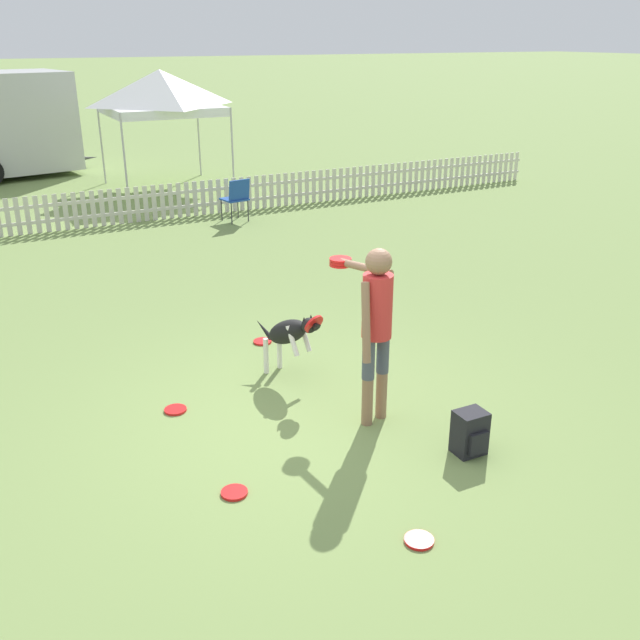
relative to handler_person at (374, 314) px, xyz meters
The scene contains 11 objects.
ground_plane 1.28m from the handler_person, 158.36° to the left, with size 240.00×240.00×0.00m, color olive.
handler_person is the anchor object (origin of this frame).
leaping_dog 1.32m from the handler_person, 106.74° to the left, with size 0.46×1.02×0.86m.
frisbee_near_handler 2.23m from the handler_person, 148.69° to the left, with size 0.22×0.22×0.02m.
frisbee_near_dog 2.14m from the handler_person, 109.87° to the right, with size 0.22×0.22×0.02m.
frisbee_midfield 2.04m from the handler_person, 161.26° to the right, with size 0.22×0.22×0.02m.
frisbee_far_scatter 2.46m from the handler_person, 96.08° to the left, with size 0.22×0.22×0.02m.
backpack_on_grass 1.37m from the handler_person, 63.73° to the right, with size 0.27×0.26×0.41m.
picket_fence 8.93m from the handler_person, 94.00° to the left, with size 20.64×0.04×0.71m.
folding_chair_center 8.17m from the handler_person, 78.27° to the left, with size 0.53×0.55×0.86m.
canopy_tent_main 12.11m from the handler_person, 83.46° to the left, with size 2.55×2.55×2.74m.
Camera 1 is at (-2.61, -5.46, 3.49)m, focal length 40.00 mm.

